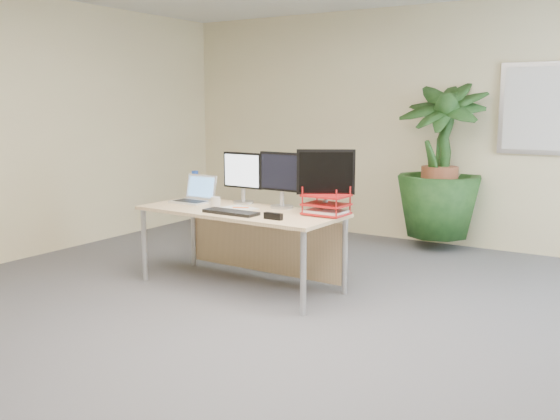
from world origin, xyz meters
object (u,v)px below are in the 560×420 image
Objects in this scene: laptop at (195,196)px; monitor_left at (243,174)px; monitor_right at (282,176)px; desk at (247,224)px; floor_plant at (439,182)px.

monitor_left is at bearing 22.68° from laptop.
desk is at bearing -144.76° from monitor_right.
monitor_left is at bearing 133.18° from desk.
monitor_right is (-0.73, -2.09, 0.23)m from floor_plant.
laptop reaches higher than desk.
laptop is (-0.86, -0.15, -0.22)m from monitor_right.
monitor_right reaches higher than laptop.
monitor_left is 0.95× the size of monitor_right.
desk is 1.22× the size of floor_plant.
floor_plant reaches higher than laptop.
monitor_right is at bearing -3.01° from monitor_left.
monitor_right is at bearing 10.22° from laptop.
floor_plant reaches higher than monitor_right.
floor_plant is 2.38m from monitor_left.
floor_plant reaches higher than monitor_left.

